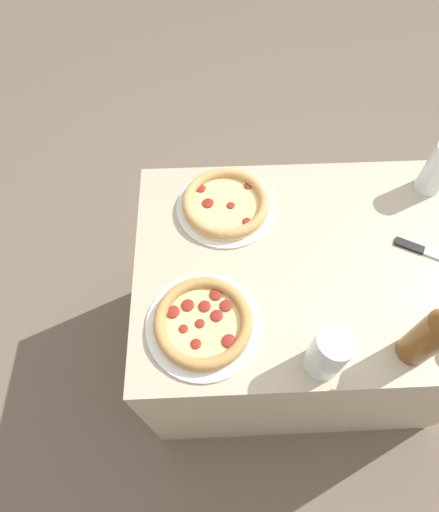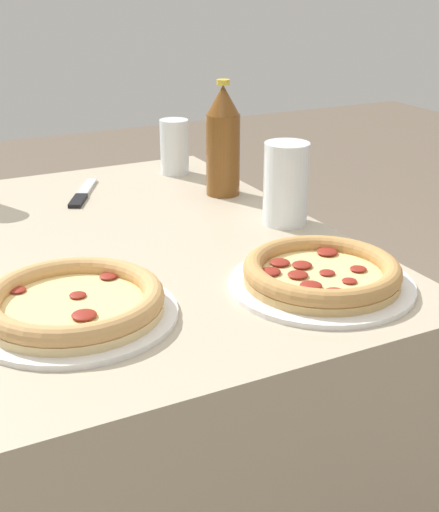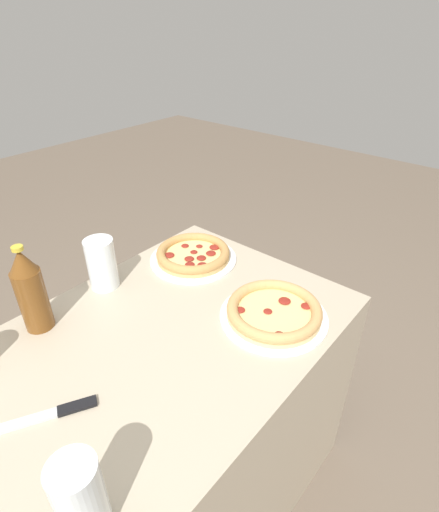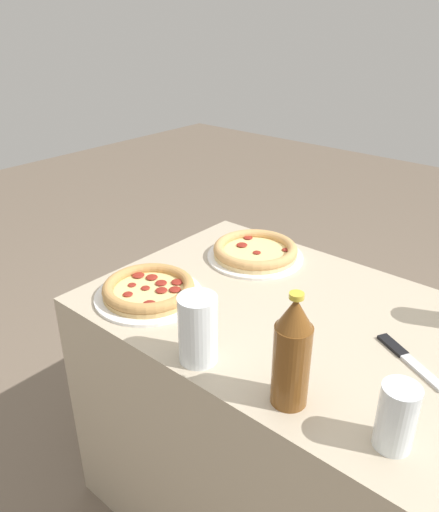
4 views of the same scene
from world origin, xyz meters
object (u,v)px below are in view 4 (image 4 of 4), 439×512
Objects in this scene: beer_bottle at (292,353)px; knife at (407,358)px; pizza_salami at (149,290)px; glass_cola at (198,332)px; pizza_pepperoni at (255,251)px; glass_iced_tea at (396,419)px.

beer_bottle reaches higher than knife.
glass_cola reaches higher than pizza_salami.
pizza_pepperoni is 1.02× the size of pizza_salami.
beer_bottle is (-0.41, 0.44, 0.09)m from pizza_pepperoni.
pizza_salami is at bearing 78.64° from pizza_pepperoni.
glass_cola is at bearing 4.91° from beer_bottle.
pizza_pepperoni is 1.87× the size of glass_cola.
pizza_salami is 1.84× the size of glass_cola.
pizza_pepperoni is 1.57× the size of knife.
pizza_pepperoni is at bearing -101.36° from pizza_salami.
glass_iced_tea is 0.20m from beer_bottle.
glass_cola is 0.84× the size of knife.
knife is (-0.12, -0.27, -0.11)m from beer_bottle.
glass_iced_tea is 0.41m from glass_cola.
beer_bottle reaches higher than pizza_pepperoni.
knife is at bearing -163.33° from pizza_salami.
glass_iced_tea reaches higher than knife.
beer_bottle reaches higher than glass_iced_tea.
knife is (-0.34, -0.29, -0.07)m from glass_cola.
pizza_pepperoni is 0.50m from glass_cola.
glass_cola is (0.41, 0.04, 0.01)m from glass_iced_tea.
glass_cola is at bearing 6.13° from glass_iced_tea.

